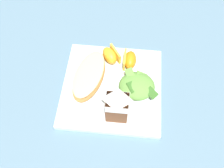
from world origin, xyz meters
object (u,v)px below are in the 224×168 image
Objects in this scene: milk_carton at (117,105)px; orange_wedge_front at (130,60)px; orange_wedge_middle at (110,55)px; green_salad_pile at (137,86)px; white_plate at (112,87)px; cheesy_pizza_bread at (89,76)px.

orange_wedge_front is at bearing -97.36° from milk_carton.
milk_carton reaches higher than orange_wedge_middle.
orange_wedge_middle is at bearing -49.15° from green_salad_pile.
orange_wedge_front is 0.86× the size of orange_wedge_middle.
white_plate is 4.64× the size of orange_wedge_front.
green_salad_pile is at bearing 176.03° from white_plate.
orange_wedge_front is at bearing -118.33° from white_plate.
orange_wedge_middle is (0.04, -0.18, -0.04)m from milk_carton.
orange_wedge_front reaches higher than cheesy_pizza_bread.
orange_wedge_front is (-0.02, -0.17, -0.04)m from milk_carton.
milk_carton reaches higher than white_plate.
green_salad_pile is at bearing 106.69° from orange_wedge_front.
green_salad_pile is 0.99× the size of milk_carton.
green_salad_pile is (-0.07, 0.00, 0.03)m from white_plate.
milk_carton is at bearing 60.39° from green_salad_pile.
orange_wedge_middle is at bearing -80.95° from white_plate.
milk_carton is at bearing 103.79° from white_plate.
green_salad_pile is 0.13m from orange_wedge_middle.
white_plate is 1.53× the size of cheesy_pizza_bread.
green_salad_pile is 0.10m from milk_carton.
orange_wedge_middle is (0.08, -0.10, -0.00)m from green_salad_pile.
milk_carton is (0.05, 0.08, 0.04)m from green_salad_pile.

